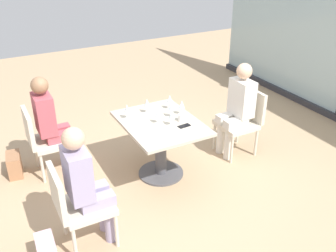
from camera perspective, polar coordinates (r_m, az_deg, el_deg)
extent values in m
plane|color=tan|center=(4.82, -1.06, -7.14)|extent=(12.00, 12.00, 0.00)
cube|color=#BCB29E|center=(4.46, -1.14, 0.43)|extent=(1.10, 0.85, 0.04)
cylinder|color=#4C4C51|center=(4.63, -1.09, -3.60)|extent=(0.14, 0.14, 0.69)
cylinder|color=#4C4C51|center=(4.81, -1.06, -7.02)|extent=(0.56, 0.56, 0.02)
cube|color=beige|center=(4.88, -16.84, -2.18)|extent=(0.46, 0.46, 0.06)
cube|color=beige|center=(4.74, -20.14, -0.32)|extent=(0.46, 0.05, 0.42)
cylinder|color=beige|center=(4.85, -13.66, -5.01)|extent=(0.04, 0.04, 0.39)
cylinder|color=beige|center=(5.19, -14.86, -2.88)|extent=(0.04, 0.04, 0.39)
cylinder|color=beige|center=(4.80, -18.27, -6.10)|extent=(0.04, 0.04, 0.39)
cylinder|color=beige|center=(5.14, -19.16, -3.88)|extent=(0.04, 0.04, 0.39)
cube|color=beige|center=(3.73, -11.99, -11.64)|extent=(0.46, 0.46, 0.06)
cube|color=beige|center=(3.55, -16.26, -9.63)|extent=(0.46, 0.05, 0.42)
cylinder|color=beige|center=(3.77, -7.71, -15.24)|extent=(0.04, 0.04, 0.39)
cylinder|color=beige|center=(4.06, -9.79, -11.77)|extent=(0.04, 0.04, 0.39)
cylinder|color=beige|center=(3.70, -13.76, -16.93)|extent=(0.04, 0.04, 0.39)
cylinder|color=beige|center=(3.99, -15.34, -13.23)|extent=(0.04, 0.04, 0.39)
cube|color=beige|center=(5.14, 10.18, 0.20)|extent=(0.46, 0.46, 0.06)
cube|color=beige|center=(5.18, 12.60, 3.15)|extent=(0.46, 0.05, 0.42)
cylinder|color=beige|center=(5.28, 6.95, -1.56)|extent=(0.04, 0.04, 0.39)
cylinder|color=beige|center=(5.00, 9.52, -3.52)|extent=(0.04, 0.04, 0.39)
cylinder|color=beige|center=(5.49, 10.40, -0.60)|extent=(0.04, 0.04, 0.39)
cylinder|color=beige|center=(5.23, 13.04, -2.42)|extent=(0.04, 0.04, 0.39)
cylinder|color=#B24C56|center=(4.92, -14.32, -4.16)|extent=(0.11, 0.11, 0.45)
cube|color=#B24C56|center=(4.77, -15.80, -1.56)|extent=(0.13, 0.32, 0.11)
cylinder|color=#B24C56|center=(5.08, -14.85, -3.21)|extent=(0.11, 0.11, 0.45)
cube|color=#B24C56|center=(4.93, -16.30, -0.66)|extent=(0.13, 0.32, 0.11)
cube|color=#B24C56|center=(4.70, -18.04, 1.72)|extent=(0.34, 0.20, 0.48)
sphere|color=#936B4C|center=(4.57, -18.69, 5.79)|extent=(0.20, 0.20, 0.20)
cylinder|color=#9E93B7|center=(3.82, -8.70, -14.00)|extent=(0.11, 0.11, 0.45)
cube|color=#9E93B7|center=(3.62, -10.46, -11.08)|extent=(0.13, 0.32, 0.11)
cylinder|color=#9E93B7|center=(3.95, -9.62, -12.43)|extent=(0.11, 0.11, 0.45)
cube|color=#9E93B7|center=(3.76, -11.35, -9.54)|extent=(0.13, 0.32, 0.11)
cube|color=#9E93B7|center=(3.50, -13.37, -6.99)|extent=(0.34, 0.20, 0.48)
sphere|color=#D8AD8C|center=(3.31, -14.03, -1.84)|extent=(0.20, 0.20, 0.20)
cylinder|color=silver|center=(5.20, 7.87, -1.73)|extent=(0.11, 0.11, 0.45)
cube|color=silver|center=(5.12, 8.94, 1.26)|extent=(0.13, 0.32, 0.11)
cylinder|color=silver|center=(5.07, 9.03, -2.60)|extent=(0.11, 0.11, 0.45)
cube|color=silver|center=(4.99, 10.15, 0.45)|extent=(0.13, 0.32, 0.11)
cube|color=silver|center=(5.01, 10.99, 4.19)|extent=(0.34, 0.20, 0.48)
sphere|color=#D8AD8C|center=(4.88, 11.37, 8.07)|extent=(0.20, 0.20, 0.20)
cylinder|color=silver|center=(4.55, -6.07, 1.14)|extent=(0.06, 0.06, 0.00)
cylinder|color=silver|center=(4.53, -6.10, 1.65)|extent=(0.01, 0.01, 0.08)
cone|color=silver|center=(4.49, -6.15, 2.69)|extent=(0.07, 0.07, 0.09)
cylinder|color=silver|center=(4.77, 0.25, 2.61)|extent=(0.06, 0.06, 0.00)
cylinder|color=silver|center=(4.75, 0.25, 3.10)|extent=(0.01, 0.01, 0.08)
cone|color=silver|center=(4.71, 0.25, 4.10)|extent=(0.07, 0.07, 0.09)
cylinder|color=silver|center=(4.63, 2.05, 1.78)|extent=(0.06, 0.06, 0.00)
cylinder|color=silver|center=(4.61, 2.06, 2.28)|extent=(0.01, 0.01, 0.08)
cone|color=silver|center=(4.57, 2.08, 3.30)|extent=(0.07, 0.07, 0.09)
cylinder|color=silver|center=(4.56, 0.60, 1.39)|extent=(0.06, 0.06, 0.00)
cylinder|color=silver|center=(4.54, 0.61, 1.90)|extent=(0.01, 0.01, 0.08)
cone|color=silver|center=(4.50, 0.61, 2.94)|extent=(0.07, 0.07, 0.09)
cylinder|color=silver|center=(4.36, 0.59, 0.12)|extent=(0.06, 0.06, 0.00)
cylinder|color=silver|center=(4.34, 0.59, 0.65)|extent=(0.01, 0.01, 0.08)
cone|color=silver|center=(4.30, 0.60, 1.72)|extent=(0.07, 0.07, 0.09)
cylinder|color=silver|center=(4.41, -1.46, 0.44)|extent=(0.06, 0.06, 0.00)
cylinder|color=silver|center=(4.39, -1.47, 0.96)|extent=(0.01, 0.01, 0.08)
cone|color=silver|center=(4.35, -1.48, 2.02)|extent=(0.07, 0.07, 0.09)
cylinder|color=silver|center=(4.67, -3.12, 2.02)|extent=(0.06, 0.06, 0.00)
cylinder|color=silver|center=(4.65, -3.13, 2.52)|extent=(0.01, 0.01, 0.08)
cone|color=silver|center=(4.62, -3.16, 3.53)|extent=(0.07, 0.07, 0.09)
cylinder|color=white|center=(4.45, 2.01, 1.26)|extent=(0.08, 0.08, 0.09)
cube|color=black|center=(4.35, 2.44, 0.02)|extent=(0.08, 0.15, 0.01)
cube|color=#A3704C|center=(5.10, -22.01, -5.40)|extent=(0.32, 0.19, 0.28)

